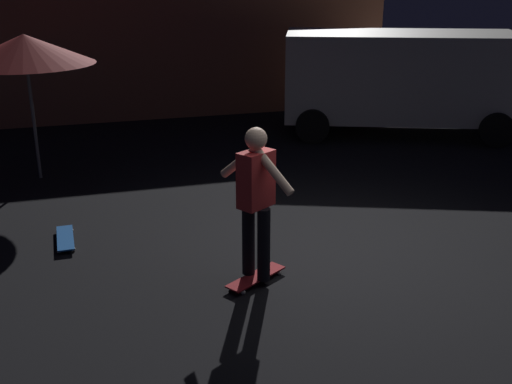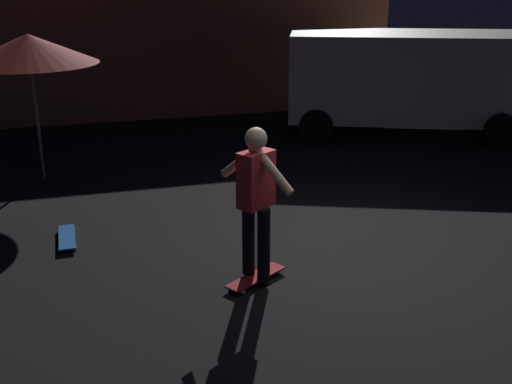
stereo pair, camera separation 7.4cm
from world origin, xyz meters
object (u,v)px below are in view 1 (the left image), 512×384
skateboard_ridden (256,277)px  skater (256,193)px  patio_umbrella (25,49)px  skateboard_spare (65,238)px  parked_van (401,76)px

skateboard_ridden → skater: 0.98m
patio_umbrella → skateboard_spare: 3.44m
skateboard_spare → skater: 2.79m
patio_umbrella → parked_van: bearing=8.7°
parked_van → patio_umbrella: bearing=-171.3°
patio_umbrella → skater: (2.39, -4.44, -1.04)m
patio_umbrella → skateboard_spare: (0.38, -2.77, -2.02)m
patio_umbrella → skater: bearing=-61.7°
parked_van → skater: bearing=-130.3°
patio_umbrella → skateboard_ridden: bearing=-61.7°
parked_van → skateboard_ridden: 7.31m
parked_van → skater: 7.22m
parked_van → skateboard_spare: bearing=-150.1°
skateboard_ridden → skateboard_spare: bearing=140.2°
skateboard_ridden → patio_umbrella: bearing=118.3°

